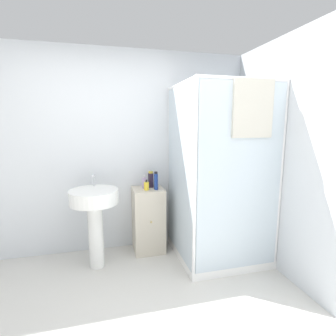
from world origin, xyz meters
TOP-DOWN VIEW (x-y plane):
  - wall_back at (0.00, 1.70)m, footprint 6.40×0.06m
  - shower_enclosure at (1.11, 1.08)m, footprint 1.00×1.03m
  - vanity_cabinet at (0.37, 1.48)m, footprint 0.38×0.39m
  - sink at (-0.27, 1.24)m, footprint 0.53×0.53m
  - soap_dispenser at (0.34, 1.41)m, footprint 0.06×0.06m
  - shampoo_bottle_tall_black at (0.41, 1.53)m, footprint 0.07×0.07m
  - shampoo_bottle_blue at (0.45, 1.40)m, footprint 0.05×0.05m
  - lotion_bottle_white at (0.33, 1.52)m, footprint 0.05×0.05m

SIDE VIEW (x-z plane):
  - vanity_cabinet at x=0.37m, z-range 0.00..0.82m
  - shower_enclosure at x=1.11m, z-range -0.49..1.56m
  - sink at x=-0.27m, z-range 0.16..1.19m
  - soap_dispenser at x=0.34m, z-range 0.80..0.93m
  - lotion_bottle_white at x=0.33m, z-range 0.80..0.97m
  - shampoo_bottle_tall_black at x=0.41m, z-range 0.81..1.02m
  - shampoo_bottle_blue at x=0.45m, z-range 0.81..1.03m
  - wall_back at x=0.00m, z-range 0.00..2.50m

